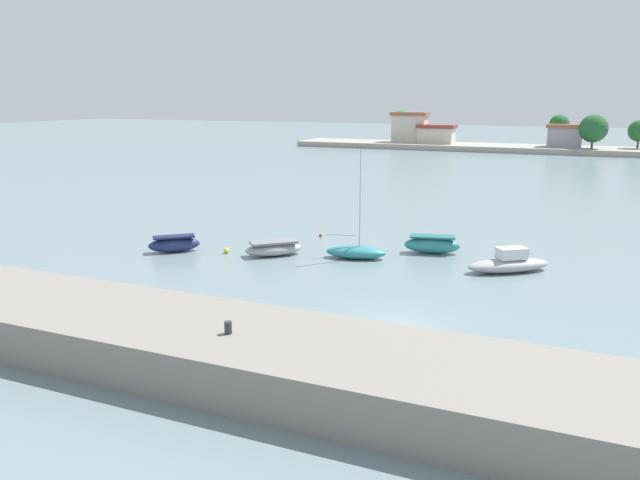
{
  "coord_description": "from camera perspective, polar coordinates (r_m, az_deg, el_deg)",
  "views": [
    {
      "loc": [
        6.95,
        -24.67,
        10.0
      ],
      "look_at": [
        -8.23,
        10.8,
        0.93
      ],
      "focal_mm": 34.33,
      "sensor_mm": 36.0,
      "label": 1
    }
  ],
  "objects": [
    {
      "name": "ground_plane",
      "position": [
        27.51,
        7.0,
        -8.19
      ],
      "size": [
        400.0,
        400.0,
        0.0
      ],
      "primitive_type": "plane",
      "color": "slate"
    },
    {
      "name": "seawall_embankment",
      "position": [
        21.36,
        1.92,
        -12.07
      ],
      "size": [
        73.44,
        5.76,
        1.75
      ],
      "primitive_type": "cube",
      "color": "gray",
      "rests_on": "ground"
    },
    {
      "name": "mooring_bollard",
      "position": [
        22.23,
        -8.56,
        -8.08
      ],
      "size": [
        0.27,
        0.27,
        0.45
      ],
      "primitive_type": "cylinder",
      "color": "#2D2D33",
      "rests_on": "seawall_embankment"
    },
    {
      "name": "moored_boat_0",
      "position": [
        41.36,
        -13.43,
        -0.38
      ],
      "size": [
        3.24,
        3.01,
        1.09
      ],
      "rotation": [
        0.0,
        0.0,
        0.71
      ],
      "color": "navy",
      "rests_on": "ground"
    },
    {
      "name": "moored_boat_1",
      "position": [
        39.45,
        -4.35,
        -0.8
      ],
      "size": [
        3.76,
        3.58,
        0.96
      ],
      "rotation": [
        0.0,
        0.0,
        0.73
      ],
      "color": "#9E9EA3",
      "rests_on": "ground"
    },
    {
      "name": "moored_boat_2",
      "position": [
        38.7,
        3.38,
        -1.07
      ],
      "size": [
        4.03,
        2.24,
        6.88
      ],
      "rotation": [
        0.0,
        0.0,
        0.22
      ],
      "color": "teal",
      "rests_on": "ground"
    },
    {
      "name": "moored_boat_3",
      "position": [
        40.54,
        10.41,
        -0.44
      ],
      "size": [
        3.78,
        1.96,
        1.17
      ],
      "rotation": [
        0.0,
        0.0,
        0.22
      ],
      "color": "teal",
      "rests_on": "ground"
    },
    {
      "name": "moored_boat_4",
      "position": [
        37.33,
        17.19,
        -2.11
      ],
      "size": [
        5.04,
        4.22,
        1.45
      ],
      "rotation": [
        0.0,
        0.0,
        0.62
      ],
      "color": "#9E9EA3",
      "rests_on": "ground"
    },
    {
      "name": "mooring_buoy_1",
      "position": [
        40.41,
        -8.71,
        -0.98
      ],
      "size": [
        0.36,
        0.36,
        0.36
      ],
      "primitive_type": "sphere",
      "color": "yellow",
      "rests_on": "ground"
    },
    {
      "name": "mooring_buoy_2",
      "position": [
        44.6,
        0.06,
        0.44
      ],
      "size": [
        0.24,
        0.24,
        0.24
      ],
      "primitive_type": "sphere",
      "color": "red",
      "rests_on": "ground"
    },
    {
      "name": "distant_shoreline",
      "position": [
        120.69,
        22.69,
        8.65
      ],
      "size": [
        94.62,
        11.23,
        8.03
      ],
      "color": "#9E998C",
      "rests_on": "ground"
    }
  ]
}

